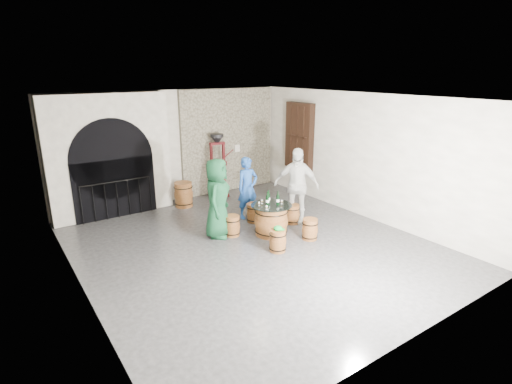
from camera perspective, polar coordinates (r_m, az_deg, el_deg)
ground at (r=8.97m, az=-0.72°, el=-7.59°), size 8.00×8.00×0.00m
wall_back at (r=11.88m, az=-11.65°, el=6.38°), size 8.00×0.00×8.00m
wall_front at (r=5.73m, az=22.29°, el=-6.32°), size 8.00×0.00×8.00m
wall_left at (r=7.17m, az=-24.67°, el=-1.95°), size 0.00×8.00×8.00m
wall_right at (r=10.72m, az=15.03°, el=4.99°), size 0.00×8.00×8.00m
ceiling at (r=8.16m, az=-0.81°, el=13.27°), size 8.00×8.00×0.00m
stone_facing_panel at (r=12.62m, az=-3.98°, el=7.32°), size 3.20×0.12×3.18m
arched_opening at (r=11.04m, az=-20.20°, el=4.77°), size 3.10×0.60×3.19m
shuttered_window at (r=12.26m, az=6.18°, el=7.91°), size 0.23×1.10×2.00m
barrel_table at (r=9.39m, az=2.19°, el=-3.99°), size 0.96×0.96×0.74m
barrel_stool_left at (r=9.39m, az=-3.42°, el=-4.84°), size 0.38×0.38×0.49m
barrel_stool_far at (r=10.19m, az=-0.31°, el=-2.98°), size 0.38×0.38×0.49m
barrel_stool_right at (r=10.15m, az=5.23°, el=-3.15°), size 0.38×0.38×0.49m
barrel_stool_near_right at (r=9.26m, az=7.70°, el=-5.29°), size 0.38×0.38×0.49m
barrel_stool_near_left at (r=8.60m, az=3.13°, el=-6.96°), size 0.38×0.38×0.49m
green_cap at (r=8.49m, az=3.18°, el=-5.19°), size 0.23×0.19×0.10m
person_green at (r=9.16m, az=-5.56°, el=-0.90°), size 1.05×1.07×1.86m
person_blue at (r=10.32m, az=-1.21°, el=0.60°), size 0.59×0.39×1.62m
person_white at (r=10.03m, az=5.77°, el=0.92°), size 1.08×1.16×1.92m
wine_bottle_left at (r=9.19m, az=1.65°, el=-1.12°), size 0.08×0.08×0.32m
wine_bottle_center at (r=9.24m, az=3.14°, el=-1.04°), size 0.08×0.08×0.32m
wine_bottle_right at (r=9.34m, az=1.80°, el=-0.82°), size 0.08×0.08×0.32m
tasting_glass_a at (r=8.93m, az=1.52°, el=-2.22°), size 0.05×0.05×0.10m
tasting_glass_b at (r=9.37m, az=3.18°, el=-1.31°), size 0.05×0.05×0.10m
tasting_glass_c at (r=9.32m, az=0.86°, el=-1.37°), size 0.05×0.05×0.10m
tasting_glass_d at (r=9.56m, az=1.80°, el=-0.91°), size 0.05×0.05×0.10m
tasting_glass_e at (r=9.31m, az=3.69°, el=-1.43°), size 0.05×0.05×0.10m
tasting_glass_f at (r=9.17m, az=0.44°, el=-1.70°), size 0.05×0.05×0.10m
side_barrel at (r=11.48m, az=-10.31°, el=-0.36°), size 0.53×0.53×0.71m
corking_press at (r=12.07m, az=-5.49°, el=4.47°), size 0.79×0.46×1.92m
control_box at (r=12.73m, az=-2.80°, el=6.27°), size 0.18×0.10×0.22m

